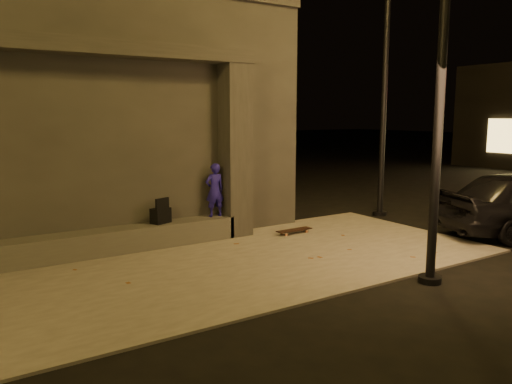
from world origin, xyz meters
TOP-DOWN VIEW (x-y plane):
  - ground at (0.00, 0.00)m, footprint 120.00×120.00m
  - sidewalk at (0.00, 2.00)m, footprint 11.00×4.40m
  - building at (-1.00, 6.49)m, footprint 9.00×5.10m
  - ledge at (-1.50, 3.75)m, footprint 6.00×0.55m
  - column at (1.70, 3.75)m, footprint 0.55×0.55m
  - canopy at (-0.50, 3.80)m, footprint 5.00×0.70m
  - skateboarder at (1.20, 3.75)m, footprint 0.42×0.29m
  - backpack at (-0.01, 3.75)m, footprint 0.42×0.35m
  - skateboard at (2.80, 3.10)m, footprint 0.84×0.23m
  - street_lamp_0 at (2.74, -0.51)m, footprint 0.36×0.36m
  - street_lamp_2 at (6.00, 3.65)m, footprint 0.36×0.36m

SIDE VIEW (x-z plane):
  - ground at x=0.00m, z-range 0.00..0.00m
  - sidewalk at x=0.00m, z-range 0.00..0.04m
  - skateboard at x=2.80m, z-range 0.07..0.16m
  - ledge at x=-1.50m, z-range 0.04..0.49m
  - backpack at x=-0.01m, z-range 0.41..0.92m
  - skateboarder at x=1.20m, z-range 0.49..1.61m
  - column at x=1.70m, z-range 0.04..3.64m
  - building at x=-1.00m, z-range -0.01..5.22m
  - canopy at x=-0.50m, z-range 3.64..3.92m
  - street_lamp_0 at x=2.74m, z-range 0.48..7.48m
  - street_lamp_2 at x=6.00m, z-range 0.50..8.18m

